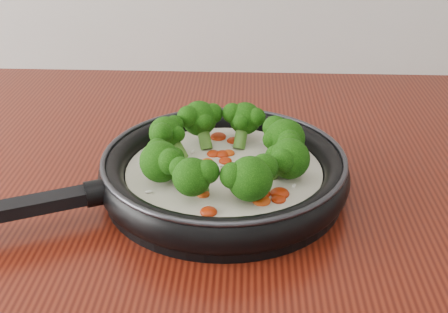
{
  "coord_description": "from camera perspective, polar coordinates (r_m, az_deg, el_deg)",
  "views": [
    {
      "loc": [
        0.05,
        0.4,
        1.28
      ],
      "look_at": [
        0.02,
        1.03,
        0.95
      ],
      "focal_mm": 46.05,
      "sensor_mm": 36.0,
      "label": 1
    }
  ],
  "objects": [
    {
      "name": "skillet",
      "position": [
        0.72,
        -0.13,
        -1.26
      ],
      "size": [
        0.51,
        0.41,
        0.09
      ],
      "color": "black",
      "rests_on": "counter"
    }
  ]
}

